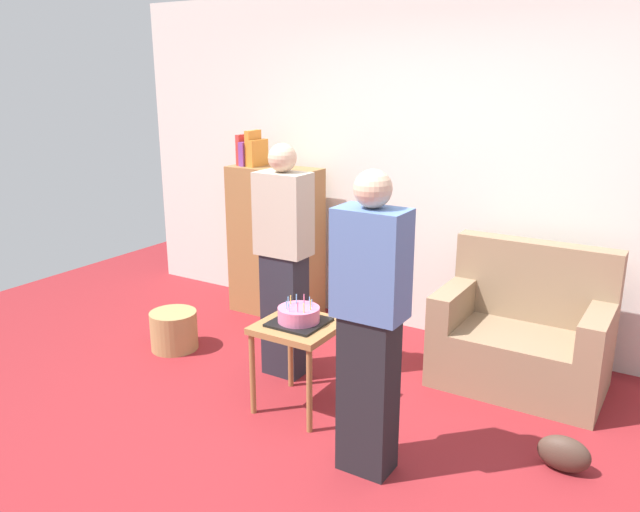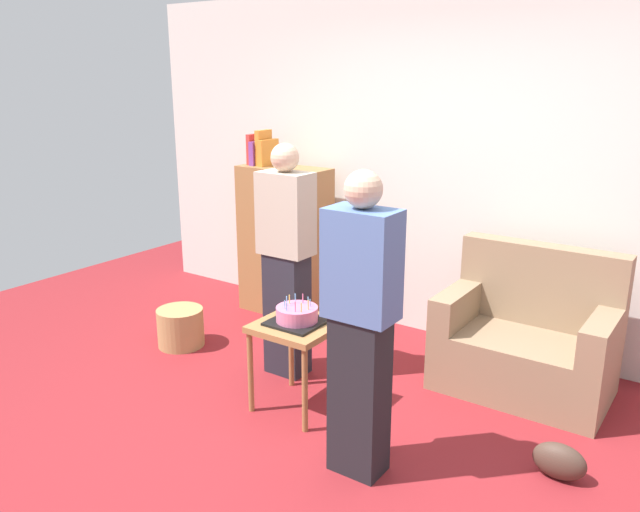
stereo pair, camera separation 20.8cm
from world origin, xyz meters
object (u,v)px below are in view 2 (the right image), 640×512
at_px(couch, 527,341).
at_px(person_blowing_candles, 286,260).
at_px(person_holding_cake, 361,326).
at_px(wicker_basket, 181,327).
at_px(side_table, 297,336).
at_px(handbag, 559,461).
at_px(bookshelf, 284,239).
at_px(birthday_cake, 297,315).

xyz_separation_m(couch, person_blowing_candles, (-1.47, -0.73, 0.49)).
distance_m(person_holding_cake, wicker_basket, 2.19).
height_order(side_table, handbag, side_table).
bearing_deg(handbag, person_holding_cake, -149.72).
relative_size(couch, person_holding_cake, 0.67).
bearing_deg(handbag, side_table, -173.40).
bearing_deg(side_table, couch, 44.49).
relative_size(person_blowing_candles, person_holding_cake, 1.00).
relative_size(person_blowing_candles, handbag, 5.82).
relative_size(bookshelf, wicker_basket, 4.44).
distance_m(side_table, birthday_cake, 0.14).
xyz_separation_m(bookshelf, side_table, (1.11, -1.30, -0.18)).
bearing_deg(person_blowing_candles, person_holding_cake, -42.51).
relative_size(side_table, handbag, 2.06).
relative_size(side_table, person_holding_cake, 0.35).
distance_m(birthday_cake, handbag, 1.68).
height_order(birthday_cake, wicker_basket, birthday_cake).
relative_size(person_holding_cake, handbag, 5.82).
height_order(couch, person_blowing_candles, person_blowing_candles).
relative_size(couch, birthday_cake, 3.44).
height_order(bookshelf, person_holding_cake, person_holding_cake).
bearing_deg(bookshelf, handbag, -22.60).
distance_m(person_blowing_candles, wicker_basket, 1.19).
xyz_separation_m(side_table, handbag, (1.58, 0.18, -0.39)).
bearing_deg(bookshelf, couch, -5.52).
xyz_separation_m(birthday_cake, wicker_basket, (-1.33, 0.25, -0.48)).
height_order(person_holding_cake, handbag, person_holding_cake).
xyz_separation_m(couch, bookshelf, (-2.22, 0.21, 0.33)).
height_order(couch, birthday_cake, couch).
xyz_separation_m(person_blowing_candles, wicker_basket, (-0.97, -0.12, -0.68)).
height_order(bookshelf, wicker_basket, bookshelf).
relative_size(bookshelf, person_blowing_candles, 0.98).
bearing_deg(person_holding_cake, side_table, -8.69).
height_order(wicker_basket, handbag, wicker_basket).
bearing_deg(handbag, bookshelf, 157.40).
relative_size(couch, person_blowing_candles, 0.67).
distance_m(person_blowing_candles, person_holding_cake, 1.25).
distance_m(person_blowing_candles, handbag, 2.08).
distance_m(birthday_cake, person_blowing_candles, 0.55).
bearing_deg(person_blowing_candles, handbag, -12.98).
relative_size(bookshelf, handbag, 5.71).
bearing_deg(couch, birthday_cake, -135.51).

